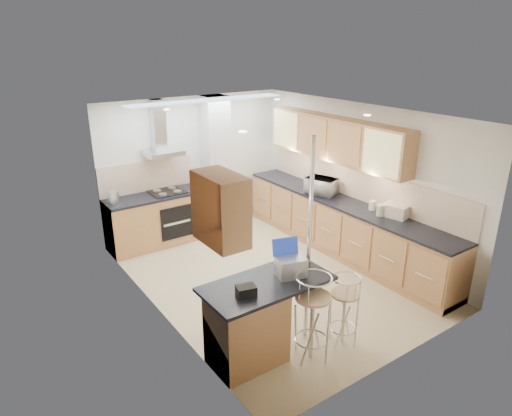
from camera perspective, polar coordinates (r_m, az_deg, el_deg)
ground at (r=7.16m, az=1.76°, el=-8.45°), size 4.80×4.80×0.00m
room_shell at (r=7.02m, az=2.21°, el=4.62°), size 3.64×4.84×2.51m
right_counter at (r=7.85m, az=10.64°, el=-2.32°), size 0.63×4.40×0.92m
back_counter at (r=8.21m, az=-12.38°, el=-1.42°), size 1.70×0.63×0.92m
peninsula at (r=5.34m, az=1.34°, el=-13.56°), size 1.47×0.72×0.94m
microwave at (r=7.96m, az=8.20°, el=2.74°), size 0.49×0.60×0.28m
laptop at (r=5.19m, az=4.36°, el=-7.32°), size 0.38×0.32×0.22m
bag at (r=4.83m, az=-1.25°, el=-10.31°), size 0.23×0.19×0.11m
bar_stool_near at (r=5.29m, az=7.03°, el=-13.43°), size 0.46×0.46×1.05m
bar_stool_end at (r=5.62m, az=10.96°, el=-12.45°), size 0.40×0.40×0.89m
jar_a at (r=8.46m, az=6.84°, el=3.53°), size 0.14×0.14×0.18m
jar_b at (r=8.10m, az=9.44°, el=2.44°), size 0.14×0.14×0.13m
jar_c at (r=7.18m, az=15.40°, el=-0.25°), size 0.14×0.14×0.18m
jar_d at (r=7.39m, az=14.33°, el=0.32°), size 0.12×0.12×0.15m
bread_bin at (r=7.21m, az=17.12°, el=-0.27°), size 0.37×0.42×0.19m
kettle at (r=7.77m, az=-17.33°, el=1.27°), size 0.16×0.16×0.21m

